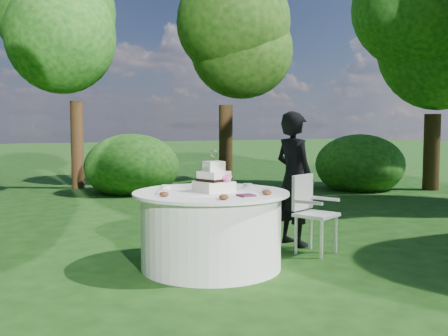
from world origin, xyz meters
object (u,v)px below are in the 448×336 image
(guest, at_px, (294,179))
(cake, at_px, (214,180))
(napkins, at_px, (246,195))
(table, at_px, (211,229))
(chair, at_px, (311,207))

(guest, height_order, cake, guest)
(napkins, xyz_separation_m, cake, (-0.08, 0.47, 0.10))
(napkins, distance_m, cake, 0.49)
(guest, bearing_deg, table, 103.32)
(table, relative_size, cake, 3.65)
(napkins, height_order, chair, chair)
(napkins, xyz_separation_m, chair, (1.14, 0.45, -0.26))
(cake, height_order, chair, cake)
(napkins, relative_size, cake, 0.33)
(guest, xyz_separation_m, table, (-1.34, -0.40, -0.41))
(guest, bearing_deg, chair, 165.26)
(guest, bearing_deg, cake, 104.10)
(cake, bearing_deg, table, 162.17)
(napkins, relative_size, table, 0.09)
(napkins, bearing_deg, guest, 35.46)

